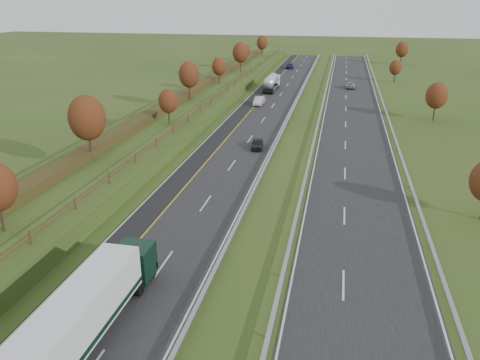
{
  "coord_description": "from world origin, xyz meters",
  "views": [
    {
      "loc": [
        13.93,
        -19.22,
        19.74
      ],
      "look_at": [
        4.5,
        24.77,
        2.2
      ],
      "focal_mm": 35.0,
      "sensor_mm": 36.0,
      "label": 1
    }
  ],
  "objects_px": {
    "road_tanker": "(271,82)",
    "car_small_far": "(290,66)",
    "box_lorry": "(84,315)",
    "car_oncoming": "(350,85)",
    "car_dark_near": "(257,144)",
    "car_silver_mid": "(259,101)"
  },
  "relations": [
    {
      "from": "box_lorry",
      "to": "road_tanker",
      "type": "xyz_separation_m",
      "value": [
        -1.76,
        86.38,
        -0.47
      ]
    },
    {
      "from": "car_dark_near",
      "to": "car_small_far",
      "type": "height_order",
      "value": "car_small_far"
    },
    {
      "from": "road_tanker",
      "to": "car_small_far",
      "type": "bearing_deg",
      "value": 89.69
    },
    {
      "from": "box_lorry",
      "to": "car_small_far",
      "type": "bearing_deg",
      "value": 90.73
    },
    {
      "from": "car_small_far",
      "to": "box_lorry",
      "type": "bearing_deg",
      "value": -91.51
    },
    {
      "from": "car_dark_near",
      "to": "car_oncoming",
      "type": "bearing_deg",
      "value": 69.11
    },
    {
      "from": "road_tanker",
      "to": "car_oncoming",
      "type": "height_order",
      "value": "road_tanker"
    },
    {
      "from": "car_silver_mid",
      "to": "car_small_far",
      "type": "height_order",
      "value": "car_silver_mid"
    },
    {
      "from": "car_small_far",
      "to": "car_silver_mid",
      "type": "bearing_deg",
      "value": -92.46
    },
    {
      "from": "road_tanker",
      "to": "car_dark_near",
      "type": "bearing_deg",
      "value": -83.97
    },
    {
      "from": "box_lorry",
      "to": "car_oncoming",
      "type": "bearing_deg",
      "value": 80.25
    },
    {
      "from": "car_oncoming",
      "to": "box_lorry",
      "type": "bearing_deg",
      "value": 77.83
    },
    {
      "from": "car_silver_mid",
      "to": "car_small_far",
      "type": "xyz_separation_m",
      "value": [
        0.2,
        52.33,
        -0.06
      ]
    },
    {
      "from": "box_lorry",
      "to": "car_small_far",
      "type": "distance_m",
      "value": 122.46
    },
    {
      "from": "road_tanker",
      "to": "car_silver_mid",
      "type": "height_order",
      "value": "road_tanker"
    },
    {
      "from": "box_lorry",
      "to": "car_oncoming",
      "type": "xyz_separation_m",
      "value": [
        15.92,
        92.67,
        -1.62
      ]
    },
    {
      "from": "car_small_far",
      "to": "car_oncoming",
      "type": "distance_m",
      "value": 34.52
    },
    {
      "from": "road_tanker",
      "to": "car_silver_mid",
      "type": "relative_size",
      "value": 2.36
    },
    {
      "from": "box_lorry",
      "to": "car_oncoming",
      "type": "height_order",
      "value": "box_lorry"
    },
    {
      "from": "road_tanker",
      "to": "car_oncoming",
      "type": "xyz_separation_m",
      "value": [
        17.68,
        6.29,
        -1.15
      ]
    },
    {
      "from": "road_tanker",
      "to": "car_silver_mid",
      "type": "distance_m",
      "value": 16.3
    },
    {
      "from": "box_lorry",
      "to": "car_oncoming",
      "type": "relative_size",
      "value": 3.37
    }
  ]
}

